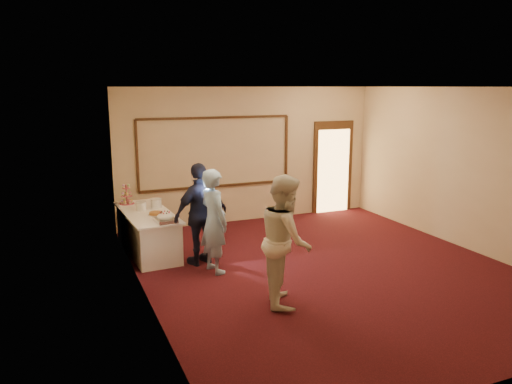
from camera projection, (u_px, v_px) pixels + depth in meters
floor at (328, 270)px, 8.35m from camera, size 7.00×7.00×0.00m
room_walls at (331, 149)px, 7.93m from camera, size 6.04×7.04×3.02m
wall_molding at (216, 152)px, 10.85m from camera, size 3.45×0.04×1.55m
doorway at (333, 168)px, 12.06m from camera, size 1.05×0.07×2.20m
buffet_table at (148, 232)px, 9.15m from camera, size 0.94×2.13×0.77m
pavlova_tray at (165, 218)px, 8.38m from camera, size 0.35×0.47×0.17m
cupcake_stand at (127, 196)px, 9.66m from camera, size 0.29×0.29×0.42m
plate_stack_a at (141, 206)px, 9.16m from camera, size 0.20×0.20×0.17m
plate_stack_b at (156, 203)px, 9.37m from camera, size 0.21×0.21×0.17m
tart at (156, 214)px, 8.84m from camera, size 0.27×0.27×0.06m
man at (214, 221)px, 8.11m from camera, size 0.54×0.70×1.72m
woman at (286, 240)px, 6.93m from camera, size 0.95×1.07×1.83m
guest at (201, 214)px, 8.48m from camera, size 1.11×0.72×1.76m
camera_flash at (209, 188)px, 8.23m from camera, size 0.07×0.05×0.05m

